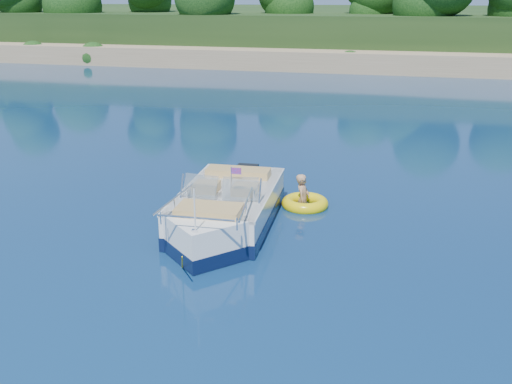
% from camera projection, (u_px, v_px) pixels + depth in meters
% --- Properties ---
extents(ground, '(160.00, 160.00, 0.00)m').
position_uv_depth(ground, '(140.00, 293.00, 11.16)').
color(ground, '#091D45').
rests_on(ground, ground).
extents(shoreline, '(170.00, 59.00, 6.00)m').
position_uv_depth(shoreline, '(370.00, 35.00, 69.16)').
color(shoreline, '#917754').
rests_on(shoreline, ground).
extents(motorboat, '(2.46, 6.25, 2.08)m').
position_uv_depth(motorboat, '(225.00, 213.00, 14.16)').
color(motorboat, white).
rests_on(motorboat, ground).
extents(tow_tube, '(1.32, 1.32, 0.34)m').
position_uv_depth(tow_tube, '(305.00, 203.00, 15.74)').
color(tow_tube, yellow).
rests_on(tow_tube, ground).
extents(boy, '(0.38, 0.82, 1.60)m').
position_uv_depth(boy, '(303.00, 206.00, 15.83)').
color(boy, tan).
rests_on(boy, ground).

